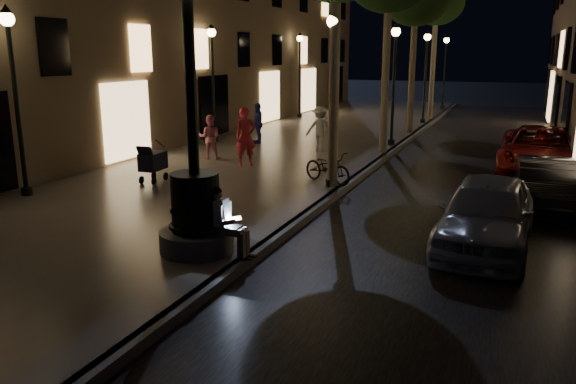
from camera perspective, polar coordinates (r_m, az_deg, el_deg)
The scene contains 24 objects.
ground at distance 22.44m, azimuth 10.61°, elevation 3.84°, with size 120.00×120.00×0.00m, color black.
cobble_lane at distance 22.05m, azimuth 18.26°, elevation 3.23°, with size 6.00×45.00×0.02m, color black.
promenade at distance 23.54m, azimuth 1.02°, elevation 4.79°, with size 8.00×45.00×0.20m, color #6B645E.
curb_strip at distance 22.42m, azimuth 10.62°, elevation 4.09°, with size 0.25×45.00×0.20m, color #59595B.
fountain_lamppost at distance 10.54m, azimuth -9.39°, elevation -0.69°, with size 1.40×1.40×5.21m.
seated_man_laptop at distance 10.33m, azimuth -6.42°, elevation -2.77°, with size 0.91×0.31×1.28m.
tree_third at distance 27.18m, azimuth 12.85°, elevation 18.46°, with size 3.00×3.00×7.20m.
tree_far at distance 33.09m, azimuth 14.87°, elevation 17.98°, with size 3.00×3.00×7.50m.
lamp_curb_a at distance 15.41m, azimuth 4.55°, elevation 11.64°, with size 0.36×0.36×4.81m.
lamp_curb_b at distance 23.16m, azimuth 10.75°, elevation 12.20°, with size 0.36×0.36×4.81m.
lamp_curb_c at distance 31.03m, azimuth 13.84°, elevation 12.43°, with size 0.36×0.36×4.81m.
lamp_curb_d at distance 38.96m, azimuth 15.67°, elevation 12.54°, with size 0.36×0.36×4.81m.
lamp_left_a at distance 15.92m, azimuth -26.10°, elevation 10.37°, with size 0.36×0.36×4.81m.
lamp_left_b at distance 23.81m, azimuth -7.68°, elevation 12.36°, with size 0.36×0.36×4.81m.
lamp_left_c at distance 32.87m, azimuth 1.21°, elevation 12.88°, with size 0.36×0.36×4.81m.
stroller at distance 16.64m, azimuth -13.59°, elevation 3.04°, with size 0.57×1.20×1.22m.
car_front at distance 11.90m, azimuth 19.51°, elevation -2.05°, with size 1.72×4.26×1.45m, color #A3A5AB.
car_second at distance 15.51m, azimuth 24.66°, elevation 0.68°, with size 1.33×3.80×1.25m, color black.
car_third at distance 19.99m, azimuth 24.29°, elevation 3.83°, with size 2.52×5.47×1.52m, color maroon.
pedestrian_red at distance 18.60m, azimuth -4.32°, elevation 5.61°, with size 0.70×0.46×1.92m, color red.
pedestrian_pink at distance 19.97m, azimuth -7.96°, elevation 5.56°, with size 0.75×0.59×1.55m, color #C06579.
pedestrian_white at distance 21.48m, azimuth 3.29°, elevation 6.45°, with size 1.10×0.63×1.70m, color silver.
pedestrian_blue at distance 23.31m, azimuth -3.07°, elevation 7.00°, with size 0.98×0.41×1.66m, color navy.
bicycle at distance 16.14m, azimuth 4.05°, elevation 2.53°, with size 0.61×1.75×0.92m, color black.
Camera 1 is at (4.40, -6.67, 3.84)m, focal length 35.00 mm.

